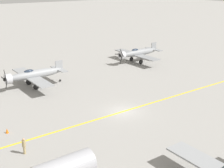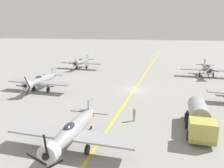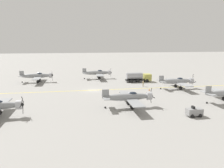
{
  "view_description": "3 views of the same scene",
  "coord_description": "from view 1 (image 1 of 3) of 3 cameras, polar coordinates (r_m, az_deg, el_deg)",
  "views": [
    {
      "loc": [
        -29.26,
        23.14,
        16.28
      ],
      "look_at": [
        1.47,
        0.72,
        3.52
      ],
      "focal_mm": 50.0,
      "sensor_mm": 36.0,
      "label": 1
    },
    {
      "loc": [
        -6.53,
        39.03,
        10.97
      ],
      "look_at": [
        2.68,
        5.99,
        2.36
      ],
      "focal_mm": 35.0,
      "sensor_mm": 36.0,
      "label": 2
    },
    {
      "loc": [
        55.47,
        -4.72,
        12.33
      ],
      "look_at": [
        7.63,
        3.58,
        2.97
      ],
      "focal_mm": 35.0,
      "sensor_mm": 36.0,
      "label": 3
    }
  ],
  "objects": [
    {
      "name": "airplane_near_right",
      "position": [
        64.51,
        4.7,
        5.7
      ],
      "size": [
        12.0,
        9.98,
        3.65
      ],
      "rotation": [
        0.0,
        0.0,
        -0.1
      ],
      "color": "gray",
      "rests_on": "ground"
    },
    {
      "name": "airplane_mid_right",
      "position": [
        50.84,
        -14.14,
        1.66
      ],
      "size": [
        12.0,
        9.98,
        3.65
      ],
      "rotation": [
        0.0,
        0.0,
        0.16
      ],
      "color": "gray",
      "rests_on": "ground"
    },
    {
      "name": "taxiway_stripe",
      "position": [
        40.7,
        2.05,
        -5.05
      ],
      "size": [
        0.3,
        160.0,
        0.01
      ],
      "primitive_type": "cube",
      "color": "yellow",
      "rests_on": "ground"
    },
    {
      "name": "ground_plane",
      "position": [
        40.7,
        2.05,
        -5.05
      ],
      "size": [
        400.0,
        400.0,
        0.0
      ],
      "primitive_type": "plane",
      "color": "gray"
    },
    {
      "name": "traffic_cone",
      "position": [
        37.05,
        -18.64,
        -8.11
      ],
      "size": [
        0.36,
        0.36,
        0.55
      ],
      "primitive_type": "cone",
      "color": "orange",
      "rests_on": "ground"
    },
    {
      "name": "ground_crew_walking",
      "position": [
        32.17,
        -15.79,
        -10.75
      ],
      "size": [
        0.37,
        0.37,
        1.7
      ],
      "color": "tan",
      "rests_on": "ground"
    }
  ]
}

